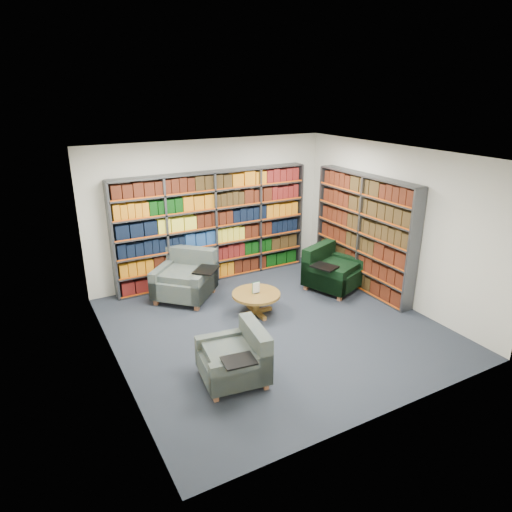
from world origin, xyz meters
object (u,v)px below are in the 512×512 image
chair_green_right (330,272)px  chair_teal_left (187,279)px  coffee_table (256,297)px  chair_teal_front (239,359)px

chair_green_right → chair_teal_left: bearing=159.5°
coffee_table → chair_teal_front: bearing=-125.8°
coffee_table → chair_green_right: bearing=9.1°
chair_green_right → chair_teal_front: chair_green_right is taller
chair_teal_left → coffee_table: size_ratio=1.63×
chair_green_right → coffee_table: (-1.80, -0.29, -0.02)m
chair_teal_left → chair_teal_front: bearing=-96.5°
chair_green_right → coffee_table: size_ratio=1.46×
chair_teal_left → chair_teal_front: (-0.32, -2.80, -0.05)m
chair_teal_front → chair_green_right: bearing=32.2°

